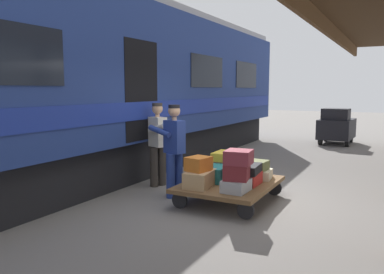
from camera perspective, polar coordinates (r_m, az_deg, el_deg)
The scene contains 18 objects.
ground_plane at distance 7.09m, azimuth 8.07°, elevation -9.21°, with size 60.00×60.00×0.00m, color slate.
train_car at distance 8.82m, azimuth -15.42°, elevation 7.34°, with size 3.02×17.17×4.00m.
luggage_cart at distance 6.91m, azimuth 5.61°, elevation -7.04°, with size 1.46×1.92×0.35m.
suitcase_red_plastic at distance 6.76m, azimuth 8.20°, elevation -6.08°, with size 0.38×0.50×0.21m, color #AD231E.
suitcase_gray_aluminum at distance 6.28m, azimuth 6.54°, elevation -7.13°, with size 0.37×0.48×0.19m, color #9EA0A5.
suitcase_tan_vintage at distance 6.54m, azimuth 1.16°, elevation -6.20°, with size 0.39×0.61×0.27m, color tan.
suitcase_teal_softside at distance 7.00m, azimuth 3.14°, elevation -5.32°, with size 0.50×0.62×0.27m, color #1E666B.
suitcase_brown_leather at distance 7.47m, azimuth 4.86°, elevation -4.48°, with size 0.51×0.52×0.28m, color brown.
suitcase_cream_canvas at distance 7.26m, azimuth 9.64°, elevation -5.39°, with size 0.50×0.46×0.16m, color beige.
suitcase_maroon_trunk at distance 6.26m, azimuth 6.64°, elevation -5.09°, with size 0.38×0.43×0.25m, color maroon.
suitcase_black_hardshell at distance 6.70m, azimuth 8.06°, elevation -4.66°, with size 0.42×0.56×0.15m, color black.
suitcase_burgundy_valise at distance 6.19m, azimuth 6.91°, elevation -2.97°, with size 0.40×0.42×0.23m, color maroon.
suitcase_yellow_case at distance 7.44m, azimuth 4.93°, elevation -2.81°, with size 0.39×0.54×0.16m, color gold.
suitcase_olive_duffel at distance 7.20m, azimuth 9.54°, elevation -4.12°, with size 0.37×0.37×0.17m, color brown.
suitcase_orange_carryall at distance 6.52m, azimuth 0.97°, elevation -3.98°, with size 0.33×0.39×0.24m, color #CC6B23.
porter_in_overalls at distance 7.07m, azimuth -2.73°, elevation -1.52°, with size 0.72×0.54×1.70m.
porter_by_door at distance 7.87m, azimuth -5.01°, elevation -0.66°, with size 0.74×0.59×1.70m.
baggage_tug at distance 14.96m, azimuth 20.54°, elevation 1.43°, with size 1.18×1.75×1.30m.
Camera 1 is at (-2.31, 6.41, 1.98)m, focal length 36.12 mm.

